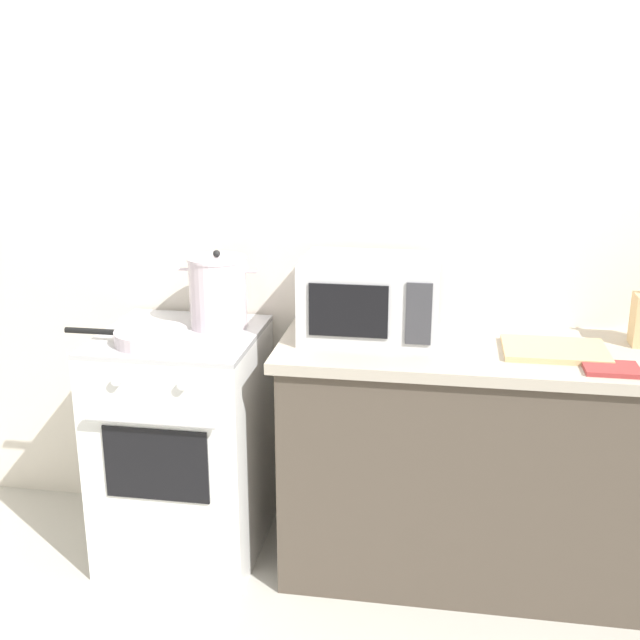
{
  "coord_description": "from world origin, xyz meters",
  "views": [
    {
      "loc": [
        0.64,
        -2.08,
        1.82
      ],
      "look_at": [
        0.2,
        0.6,
        1.0
      ],
      "focal_mm": 43.4,
      "sensor_mm": 36.0,
      "label": 1
    }
  ],
  "objects_px": {
    "stock_pot": "(218,292)",
    "oven_mitt": "(611,369)",
    "frying_pan": "(149,337)",
    "stove": "(184,443)",
    "cutting_board": "(555,350)",
    "microwave": "(370,298)"
  },
  "relations": [
    {
      "from": "frying_pan",
      "to": "oven_mitt",
      "type": "bearing_deg",
      "value": -1.06
    },
    {
      "from": "stock_pot",
      "to": "cutting_board",
      "type": "distance_m",
      "value": 1.27
    },
    {
      "from": "stove",
      "to": "cutting_board",
      "type": "height_order",
      "value": "cutting_board"
    },
    {
      "from": "frying_pan",
      "to": "oven_mitt",
      "type": "height_order",
      "value": "frying_pan"
    },
    {
      "from": "stock_pot",
      "to": "oven_mitt",
      "type": "relative_size",
      "value": 1.74
    },
    {
      "from": "frying_pan",
      "to": "microwave",
      "type": "relative_size",
      "value": 0.93
    },
    {
      "from": "frying_pan",
      "to": "oven_mitt",
      "type": "xyz_separation_m",
      "value": [
        1.62,
        -0.03,
        -0.02
      ]
    },
    {
      "from": "stock_pot",
      "to": "microwave",
      "type": "xyz_separation_m",
      "value": [
        0.6,
        -0.03,
        0.01
      ]
    },
    {
      "from": "frying_pan",
      "to": "oven_mitt",
      "type": "relative_size",
      "value": 2.58
    },
    {
      "from": "frying_pan",
      "to": "cutting_board",
      "type": "xyz_separation_m",
      "value": [
        1.45,
        0.13,
        -0.02
      ]
    },
    {
      "from": "stove",
      "to": "stock_pot",
      "type": "height_order",
      "value": "stock_pot"
    },
    {
      "from": "stock_pot",
      "to": "frying_pan",
      "type": "bearing_deg",
      "value": -128.5
    },
    {
      "from": "oven_mitt",
      "to": "stove",
      "type": "bearing_deg",
      "value": 174.15
    },
    {
      "from": "frying_pan",
      "to": "oven_mitt",
      "type": "distance_m",
      "value": 1.62
    },
    {
      "from": "cutting_board",
      "to": "oven_mitt",
      "type": "height_order",
      "value": "cutting_board"
    },
    {
      "from": "frying_pan",
      "to": "microwave",
      "type": "xyz_separation_m",
      "value": [
        0.79,
        0.21,
        0.12
      ]
    },
    {
      "from": "stove",
      "to": "stock_pot",
      "type": "distance_m",
      "value": 0.62
    },
    {
      "from": "stock_pot",
      "to": "oven_mitt",
      "type": "xyz_separation_m",
      "value": [
        1.42,
        -0.27,
        -0.13
      ]
    },
    {
      "from": "stock_pot",
      "to": "microwave",
      "type": "height_order",
      "value": "stock_pot"
    },
    {
      "from": "frying_pan",
      "to": "cutting_board",
      "type": "bearing_deg",
      "value": 5.11
    },
    {
      "from": "cutting_board",
      "to": "stock_pot",
      "type": "bearing_deg",
      "value": 174.88
    },
    {
      "from": "stock_pot",
      "to": "cutting_board",
      "type": "xyz_separation_m",
      "value": [
        1.26,
        -0.11,
        -0.13
      ]
    }
  ]
}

